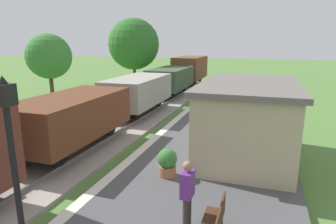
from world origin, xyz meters
TOP-DOWN VIEW (x-y plane):
  - freight_train at (-2.40, 14.84)m, footprint 2.50×32.60m
  - station_hut at (4.40, 9.73)m, footprint 3.50×5.80m
  - bench_down_platform at (4.10, 15.00)m, footprint 0.42×1.50m
  - person_waiting at (3.44, 4.35)m, footprint 0.27×0.40m
  - potted_planter at (2.12, 6.90)m, footprint 0.64×0.64m
  - lamp_post_near at (0.82, 2.28)m, footprint 0.28×0.28m
  - tree_field_left at (-9.48, 15.67)m, footprint 3.13×3.13m
  - tree_field_distant at (-6.89, 24.16)m, footprint 4.73×4.73m

SIDE VIEW (x-z plane):
  - bench_down_platform at x=4.10m, z-range 0.27..1.18m
  - potted_planter at x=2.12m, z-range 0.26..1.18m
  - person_waiting at x=3.44m, z-range 0.33..2.04m
  - freight_train at x=-2.40m, z-range 0.17..2.89m
  - station_hut at x=4.40m, z-range 0.26..3.04m
  - lamp_post_near at x=0.82m, z-range 0.95..4.65m
  - tree_field_left at x=-9.48m, z-range 0.95..6.00m
  - tree_field_distant at x=-6.89m, z-range 0.94..7.57m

